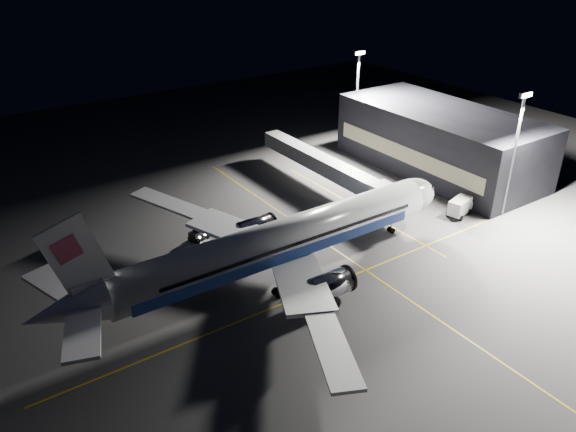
{
  "coord_description": "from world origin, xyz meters",
  "views": [
    {
      "loc": [
        -36.2,
        -54.58,
        42.76
      ],
      "look_at": [
        3.8,
        4.17,
        6.0
      ],
      "focal_mm": 35.0,
      "sensor_mm": 36.0,
      "label": 1
    }
  ],
  "objects_px": {
    "floodlight_mast_north": "(357,92)",
    "service_truck": "(461,206)",
    "safety_cone_c": "(225,273)",
    "jet_bridge": "(328,167)",
    "baggage_tug": "(198,234)",
    "airliner": "(275,243)",
    "floodlight_mast_south": "(516,145)",
    "safety_cone_a": "(217,251)",
    "safety_cone_b": "(291,240)"
  },
  "relations": [
    {
      "from": "safety_cone_a",
      "to": "floodlight_mast_south",
      "type": "bearing_deg",
      "value": -19.66
    },
    {
      "from": "floodlight_mast_south",
      "to": "baggage_tug",
      "type": "xyz_separation_m",
      "value": [
        -45.35,
        21.14,
        -11.48
      ]
    },
    {
      "from": "safety_cone_a",
      "to": "jet_bridge",
      "type": "bearing_deg",
      "value": 16.65
    },
    {
      "from": "floodlight_mast_north",
      "to": "floodlight_mast_south",
      "type": "xyz_separation_m",
      "value": [
        0.0,
        -38.0,
        0.0
      ]
    },
    {
      "from": "safety_cone_a",
      "to": "safety_cone_b",
      "type": "relative_size",
      "value": 1.1
    },
    {
      "from": "floodlight_mast_north",
      "to": "safety_cone_b",
      "type": "distance_m",
      "value": 44.14
    },
    {
      "from": "baggage_tug",
      "to": "jet_bridge",
      "type": "bearing_deg",
      "value": -12.11
    },
    {
      "from": "airliner",
      "to": "baggage_tug",
      "type": "xyz_separation_m",
      "value": [
        -4.27,
        15.12,
        -4.27
      ]
    },
    {
      "from": "baggage_tug",
      "to": "floodlight_mast_south",
      "type": "bearing_deg",
      "value": -43.22
    },
    {
      "from": "floodlight_mast_south",
      "to": "safety_cone_c",
      "type": "bearing_deg",
      "value": 167.92
    },
    {
      "from": "jet_bridge",
      "to": "safety_cone_b",
      "type": "distance_m",
      "value": 20.17
    },
    {
      "from": "floodlight_mast_north",
      "to": "floodlight_mast_south",
      "type": "height_order",
      "value": "same"
    },
    {
      "from": "baggage_tug",
      "to": "floodlight_mast_north",
      "type": "bearing_deg",
      "value": 2.17
    },
    {
      "from": "floodlight_mast_south",
      "to": "safety_cone_a",
      "type": "bearing_deg",
      "value": 160.34
    },
    {
      "from": "airliner",
      "to": "baggage_tug",
      "type": "height_order",
      "value": "airliner"
    },
    {
      "from": "floodlight_mast_south",
      "to": "safety_cone_b",
      "type": "height_order",
      "value": "floodlight_mast_south"
    },
    {
      "from": "airliner",
      "to": "service_truck",
      "type": "distance_m",
      "value": 35.77
    },
    {
      "from": "airliner",
      "to": "safety_cone_b",
      "type": "relative_size",
      "value": 113.39
    },
    {
      "from": "safety_cone_c",
      "to": "airliner",
      "type": "bearing_deg",
      "value": -34.91
    },
    {
      "from": "safety_cone_a",
      "to": "safety_cone_c",
      "type": "distance_m",
      "value": 6.32
    },
    {
      "from": "safety_cone_a",
      "to": "safety_cone_b",
      "type": "height_order",
      "value": "safety_cone_a"
    },
    {
      "from": "floodlight_mast_south",
      "to": "baggage_tug",
      "type": "bearing_deg",
      "value": 155.01
    },
    {
      "from": "safety_cone_c",
      "to": "safety_cone_b",
      "type": "bearing_deg",
      "value": 11.32
    },
    {
      "from": "baggage_tug",
      "to": "safety_cone_a",
      "type": "height_order",
      "value": "baggage_tug"
    },
    {
      "from": "floodlight_mast_south",
      "to": "baggage_tug",
      "type": "height_order",
      "value": "floodlight_mast_south"
    },
    {
      "from": "safety_cone_a",
      "to": "safety_cone_c",
      "type": "xyz_separation_m",
      "value": [
        -1.93,
        -6.02,
        -0.03
      ]
    },
    {
      "from": "safety_cone_c",
      "to": "floodlight_mast_north",
      "type": "bearing_deg",
      "value": 30.88
    },
    {
      "from": "floodlight_mast_north",
      "to": "baggage_tug",
      "type": "xyz_separation_m",
      "value": [
        -45.35,
        -16.86,
        -11.48
      ]
    },
    {
      "from": "floodlight_mast_south",
      "to": "safety_cone_a",
      "type": "distance_m",
      "value": 49.16
    },
    {
      "from": "airliner",
      "to": "floodlight_mast_south",
      "type": "xyz_separation_m",
      "value": [
        41.08,
        -6.01,
        7.21
      ]
    },
    {
      "from": "safety_cone_c",
      "to": "floodlight_mast_south",
      "type": "bearing_deg",
      "value": -12.08
    },
    {
      "from": "baggage_tug",
      "to": "safety_cone_b",
      "type": "distance_m",
      "value": 14.23
    },
    {
      "from": "floodlight_mast_north",
      "to": "service_truck",
      "type": "bearing_deg",
      "value": -99.28
    },
    {
      "from": "jet_bridge",
      "to": "floodlight_mast_north",
      "type": "xyz_separation_m",
      "value": [
        18.0,
        13.93,
        7.79
      ]
    },
    {
      "from": "jet_bridge",
      "to": "service_truck",
      "type": "distance_m",
      "value": 23.69
    },
    {
      "from": "safety_cone_a",
      "to": "safety_cone_b",
      "type": "distance_m",
      "value": 11.41
    },
    {
      "from": "safety_cone_c",
      "to": "jet_bridge",
      "type": "bearing_deg",
      "value": 26.01
    },
    {
      "from": "airliner",
      "to": "baggage_tug",
      "type": "relative_size",
      "value": 19.23
    },
    {
      "from": "floodlight_mast_south",
      "to": "airliner",
      "type": "bearing_deg",
      "value": 171.67
    },
    {
      "from": "floodlight_mast_north",
      "to": "baggage_tug",
      "type": "height_order",
      "value": "floodlight_mast_north"
    },
    {
      "from": "airliner",
      "to": "floodlight_mast_south",
      "type": "height_order",
      "value": "floodlight_mast_south"
    },
    {
      "from": "jet_bridge",
      "to": "safety_cone_c",
      "type": "height_order",
      "value": "jet_bridge"
    },
    {
      "from": "floodlight_mast_south",
      "to": "jet_bridge",
      "type": "bearing_deg",
      "value": 126.79
    },
    {
      "from": "airliner",
      "to": "jet_bridge",
      "type": "relative_size",
      "value": 1.79
    },
    {
      "from": "airliner",
      "to": "floodlight_mast_south",
      "type": "distance_m",
      "value": 42.13
    },
    {
      "from": "floodlight_mast_north",
      "to": "safety_cone_c",
      "type": "distance_m",
      "value": 55.86
    },
    {
      "from": "safety_cone_b",
      "to": "service_truck",
      "type": "bearing_deg",
      "value": -16.48
    },
    {
      "from": "jet_bridge",
      "to": "floodlight_mast_north",
      "type": "relative_size",
      "value": 1.66
    },
    {
      "from": "baggage_tug",
      "to": "airliner",
      "type": "bearing_deg",
      "value": -92.46
    },
    {
      "from": "jet_bridge",
      "to": "safety_cone_b",
      "type": "height_order",
      "value": "jet_bridge"
    }
  ]
}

